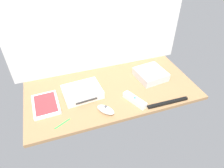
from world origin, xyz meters
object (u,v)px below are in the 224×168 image
game_case (46,104)px  stylus_pen (62,123)px  game_console (82,92)px  remote_nunchuk (106,110)px  remote_classic_pad (80,89)px  remote_wand (135,100)px  sensor_bar (168,103)px  mini_computer (151,74)px

game_case → stylus_pen: size_ratio=2.18×
stylus_pen → game_console: bearing=52.1°
game_console → stylus_pen: (-13.97, -17.95, -1.85)cm
remote_nunchuk → stylus_pen: (-22.42, -0.31, -1.69)cm
remote_classic_pad → remote_nunchuk: bearing=-55.8°
game_case → stylus_pen: 17.19cm
game_case → stylus_pen: game_case is taller
remote_wand → sensor_bar: size_ratio=0.62×
stylus_pen → remote_nunchuk: bearing=0.8°
mini_computer → remote_classic_pad: remote_classic_pad is taller
remote_classic_pad → stylus_pen: bearing=-122.9°
remote_wand → remote_classic_pad: 30.65cm
remote_nunchuk → mini_computer: bearing=-11.1°
game_console → remote_wand: 29.97cm
remote_wand → remote_nunchuk: (-17.36, -2.42, 0.53)cm
game_console → remote_nunchuk: size_ratio=2.12×
remote_classic_pad → sensor_bar: size_ratio=0.62×
remote_wand → stylus_pen: remote_wand is taller
stylus_pen → remote_classic_pad: bearing=52.7°
game_case → remote_nunchuk: (29.11, -15.52, 1.28)cm
remote_classic_pad → stylus_pen: size_ratio=1.66×
game_console → remote_wand: game_console is taller
mini_computer → sensor_bar: size_ratio=0.79×
remote_wand → sensor_bar: (16.78, -7.05, -0.81)cm
mini_computer → game_case: 65.43cm
game_case → remote_nunchuk: size_ratio=1.87×
mini_computer → remote_wand: (-18.79, -17.56, -1.13)cm
game_case → remote_wand: remote_wand is taller
game_case → sensor_bar: (63.24, -20.15, -0.06)cm
game_case → remote_wand: bearing=-18.4°
remote_wand → remote_nunchuk: remote_nunchuk is taller
mini_computer → remote_classic_pad: bearing=-175.8°
sensor_bar → remote_nunchuk: bearing=173.6°
game_console → remote_nunchuk: 19.56cm
sensor_bar → mini_computer: bearing=86.6°
mini_computer → stylus_pen: mini_computer is taller
remote_wand → remote_classic_pad: (-26.88, 14.20, 3.90)cm
sensor_bar → stylus_pen: sensor_bar is taller
stylus_pen → mini_computer: bearing=19.1°
remote_wand → remote_classic_pad: remote_classic_pad is taller
game_console → game_case: size_ratio=1.13×
remote_classic_pad → sensor_bar: remote_classic_pad is taller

